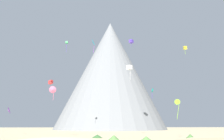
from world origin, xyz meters
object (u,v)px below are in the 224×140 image
Objects in this scene: kite_green_high at (67,43)px; kite_teal_low at (153,90)px; kite_lime_low at (177,103)px; kite_indigo_high at (131,41)px; kite_yellow_high at (185,48)px; kite_red_mid at (51,82)px; bush_low_patch at (97,136)px; rock_massif at (109,81)px; bush_ridge_crest at (190,136)px; kite_rainbow_low at (53,90)px; bush_near_right at (197,140)px; kite_violet_low at (9,110)px; bush_mid_center at (114,137)px; bush_far_right at (146,139)px; kite_cyan_high at (93,43)px; kite_white_mid at (129,67)px.

kite_green_high reaches higher than kite_teal_low.
kite_indigo_high is at bearing -65.67° from kite_lime_low.
kite_red_mid is (-43.32, 17.12, -8.84)m from kite_yellow_high.
bush_low_patch is 88.01m from rock_massif.
kite_indigo_high is (13.55, 31.35, 32.40)m from bush_low_patch.
bush_ridge_crest is at bearing 116.06° from kite_lime_low.
kite_rainbow_low is (4.70, -29.49, -6.65)m from kite_red_mid.
bush_ridge_crest is 0.02× the size of rock_massif.
kite_lime_low is at bearing 82.33° from bush_near_right.
kite_yellow_high is 55.94m from kite_violet_low.
kite_teal_low is (13.31, 20.24, 11.69)m from bush_mid_center.
bush_far_right is (-8.58, -0.21, 0.24)m from bush_near_right.
kite_cyan_high is at bearing 99.38° from bush_mid_center.
bush_near_right is 0.36× the size of kite_indigo_high.
bush_mid_center is at bearing -59.61° from kite_indigo_high.
kite_indigo_high reaches higher than kite_teal_low.
kite_teal_low reaches higher than kite_rainbow_low.
kite_lime_low is 2.47× the size of kite_red_mid.
kite_white_mid is (-0.46, -69.66, -8.00)m from rock_massif.
kite_yellow_high is at bearing -114.42° from kite_white_mid.
rock_massif is 72.11m from kite_teal_low.
kite_green_high is at bearing 111.54° from bush_far_right.
kite_white_mid is 32.33m from kite_red_mid.
bush_mid_center is at bearing -94.59° from rock_massif.
bush_ridge_crest is 49.49m from kite_violet_low.
kite_cyan_high is (-0.88, 15.02, 26.02)m from bush_low_patch.
kite_violet_low is (-40.02, 33.16, 6.43)m from bush_near_right.
bush_ridge_crest is (2.35, 8.35, 0.23)m from bush_near_right.
kite_green_high reaches higher than kite_violet_low.
bush_ridge_crest is at bearing -84.86° from rock_massif.
kite_teal_low is (-2.00, 19.21, 11.64)m from bush_ridge_crest.
kite_lime_low is at bearing -6.17° from bush_low_patch.
kite_white_mid is at bearing -90.38° from rock_massif.
bush_far_right is 13.88m from bush_ridge_crest.
bush_mid_center is at bearing 38.96° from kite_violet_low.
kite_cyan_high reaches higher than kite_rainbow_low.
kite_rainbow_low is at bearing -25.49° from kite_cyan_high.
rock_massif is at bearing -177.69° from kite_red_mid.
bush_far_right is at bearing -91.68° from rock_massif.
bush_near_right is 0.01× the size of rock_massif.
kite_indigo_high reaches higher than kite_rainbow_low.
kite_green_high reaches higher than kite_lime_low.
bush_low_patch is 41.85m from kite_green_high.
bush_ridge_crest is 1.16× the size of kite_red_mid.
kite_yellow_high is 0.81× the size of kite_rainbow_low.
rock_massif reaches higher than kite_violet_low.
kite_indigo_high is 1.67× the size of kite_red_mid.
kite_green_high is (-9.58, 27.70, 29.87)m from bush_low_patch.
kite_yellow_high is at bearing 66.91° from bush_ridge_crest.
kite_yellow_high reaches higher than bush_near_right.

